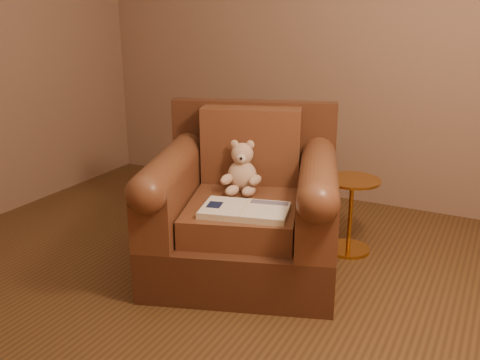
% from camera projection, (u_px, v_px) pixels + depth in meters
% --- Properties ---
extents(floor, '(4.00, 4.00, 0.00)m').
position_uv_depth(floor, '(193.00, 309.00, 2.78)').
color(floor, '#55391D').
rests_on(floor, ground).
extents(armchair, '(1.30, 1.27, 0.94)m').
position_uv_depth(armchair, '(245.00, 209.00, 3.14)').
color(armchair, '#4A2818').
rests_on(armchair, floor).
extents(teddy_bear, '(0.23, 0.26, 0.31)m').
position_uv_depth(teddy_bear, '(242.00, 172.00, 3.16)').
color(teddy_bear, '#D2AE93').
rests_on(teddy_bear, armchair).
extents(guidebook, '(0.51, 0.38, 0.04)m').
position_uv_depth(guidebook, '(245.00, 210.00, 2.84)').
color(guidebook, beige).
rests_on(guidebook, armchair).
extents(side_table, '(0.34, 0.34, 0.48)m').
position_uv_depth(side_table, '(350.00, 213.00, 3.36)').
color(side_table, gold).
rests_on(side_table, floor).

